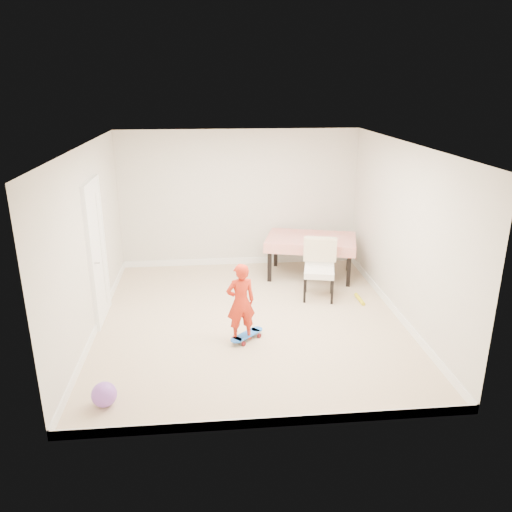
{
  "coord_description": "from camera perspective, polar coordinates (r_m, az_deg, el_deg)",
  "views": [
    {
      "loc": [
        -0.57,
        -6.78,
        3.39
      ],
      "look_at": [
        0.1,
        0.2,
        0.95
      ],
      "focal_mm": 35.0,
      "sensor_mm": 36.0,
      "label": 1
    }
  ],
  "objects": [
    {
      "name": "foam_toy",
      "position": [
        8.39,
        11.76,
        -4.85
      ],
      "size": [
        0.07,
        0.4,
        0.06
      ],
      "primitive_type": "cylinder",
      "rotation": [
        1.57,
        0.0,
        0.02
      ],
      "color": "yellow",
      "rests_on": "ground"
    },
    {
      "name": "wall_right",
      "position": [
        7.62,
        16.31,
        2.5
      ],
      "size": [
        0.04,
        5.0,
        2.6
      ],
      "primitive_type": "cube",
      "color": "beige",
      "rests_on": "ground"
    },
    {
      "name": "child",
      "position": [
        6.78,
        -1.76,
        -5.55
      ],
      "size": [
        0.45,
        0.34,
        1.1
      ],
      "primitive_type": "imported",
      "rotation": [
        0.0,
        0.0,
        3.36
      ],
      "color": "red",
      "rests_on": "ground"
    },
    {
      "name": "skateboard",
      "position": [
        7.03,
        -1.06,
        -9.21
      ],
      "size": [
        0.57,
        0.54,
        0.09
      ],
      "primitive_type": null,
      "rotation": [
        0.0,
        0.0,
        0.74
      ],
      "color": "blue",
      "rests_on": "ground"
    },
    {
      "name": "wall_left",
      "position": [
        7.28,
        -18.42,
        1.51
      ],
      "size": [
        0.04,
        5.0,
        2.6
      ],
      "primitive_type": "cube",
      "color": "beige",
      "rests_on": "ground"
    },
    {
      "name": "baseboard_front",
      "position": [
        5.46,
        1.76,
        -18.41
      ],
      "size": [
        4.5,
        0.02,
        0.12
      ],
      "primitive_type": "cube",
      "color": "white",
      "rests_on": "ground"
    },
    {
      "name": "dining_table",
      "position": [
        9.21,
        6.24,
        -0.06
      ],
      "size": [
        1.79,
        1.38,
        0.74
      ],
      "primitive_type": null,
      "rotation": [
        0.0,
        0.0,
        -0.27
      ],
      "color": "red",
      "rests_on": "ground"
    },
    {
      "name": "balloon",
      "position": [
        5.94,
        -16.97,
        -14.9
      ],
      "size": [
        0.28,
        0.28,
        0.28
      ],
      "primitive_type": "sphere",
      "color": "#9354CB",
      "rests_on": "ground"
    },
    {
      "name": "baseboard_left",
      "position": [
        7.73,
        -17.53,
        -7.28
      ],
      "size": [
        0.02,
        5.0,
        0.12
      ],
      "primitive_type": "cube",
      "color": "white",
      "rests_on": "ground"
    },
    {
      "name": "wall_front",
      "position": [
        4.81,
        1.9,
        -6.56
      ],
      "size": [
        4.5,
        0.04,
        2.6
      ],
      "primitive_type": "cube",
      "color": "beige",
      "rests_on": "ground"
    },
    {
      "name": "door",
      "position": [
        7.64,
        -17.69,
        0.23
      ],
      "size": [
        0.11,
        0.94,
        2.11
      ],
      "primitive_type": "cube",
      "color": "white",
      "rests_on": "ground"
    },
    {
      "name": "dining_chair",
      "position": [
        8.22,
        7.24,
        -1.58
      ],
      "size": [
        0.67,
        0.73,
        0.99
      ],
      "primitive_type": null,
      "rotation": [
        0.0,
        0.0,
        -0.23
      ],
      "color": "beige",
      "rests_on": "ground"
    },
    {
      "name": "ceiling",
      "position": [
        6.85,
        -0.69,
        12.4
      ],
      "size": [
        4.5,
        5.0,
        0.04
      ],
      "primitive_type": "cube",
      "color": "white",
      "rests_on": "wall_back"
    },
    {
      "name": "wall_back",
      "position": [
        9.51,
        -1.93,
        6.48
      ],
      "size": [
        4.5,
        0.04,
        2.6
      ],
      "primitive_type": "cube",
      "color": "beige",
      "rests_on": "ground"
    },
    {
      "name": "ground",
      "position": [
        7.6,
        -0.61,
        -7.3
      ],
      "size": [
        5.0,
        5.0,
        0.0
      ],
      "primitive_type": "plane",
      "color": "#C7AC8A",
      "rests_on": "ground"
    },
    {
      "name": "baseboard_right",
      "position": [
        8.06,
        15.56,
        -5.97
      ],
      "size": [
        0.02,
        5.0,
        0.12
      ],
      "primitive_type": "cube",
      "color": "white",
      "rests_on": "ground"
    },
    {
      "name": "baseboard_back",
      "position": [
        9.86,
        -1.86,
        -0.55
      ],
      "size": [
        4.5,
        0.02,
        0.12
      ],
      "primitive_type": "cube",
      "color": "white",
      "rests_on": "ground"
    }
  ]
}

